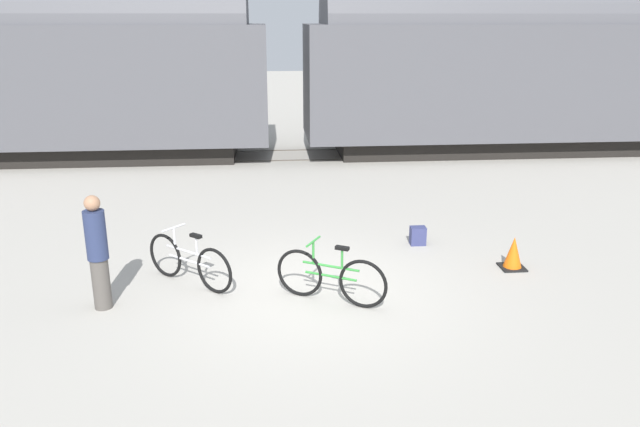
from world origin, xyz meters
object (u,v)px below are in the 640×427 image
person_in_navy (98,252)px  traffic_cone (513,254)px  bicycle_silver (189,261)px  backpack (418,236)px  freight_train (286,62)px  bicycle_green (331,277)px

person_in_navy → traffic_cone: person_in_navy is taller
bicycle_silver → person_in_navy: size_ratio=0.84×
backpack → person_in_navy: bearing=-157.1°
freight_train → person_in_navy: size_ratio=15.36×
person_in_navy → backpack: (5.13, 2.16, -0.69)m
bicycle_silver → person_in_navy: bearing=-147.8°
backpack → traffic_cone: bearing=-43.6°
person_in_navy → freight_train: bearing=-174.7°
freight_train → backpack: size_ratio=76.01×
bicycle_green → person_in_navy: person_in_navy is taller
freight_train → bicycle_green: bearing=-88.6°
bicycle_green → backpack: bicycle_green is taller
freight_train → person_in_navy: bearing=-106.8°
bicycle_green → backpack: bearing=50.6°
bicycle_green → traffic_cone: (3.15, 1.00, -0.13)m
bicycle_green → bicycle_silver: size_ratio=1.10×
freight_train → person_in_navy: freight_train is taller
backpack → freight_train: bearing=104.8°
freight_train → bicycle_green: 10.42m
person_in_navy → bicycle_silver: bearing=144.3°
bicycle_silver → backpack: 4.23m
person_in_navy → backpack: size_ratio=4.95×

